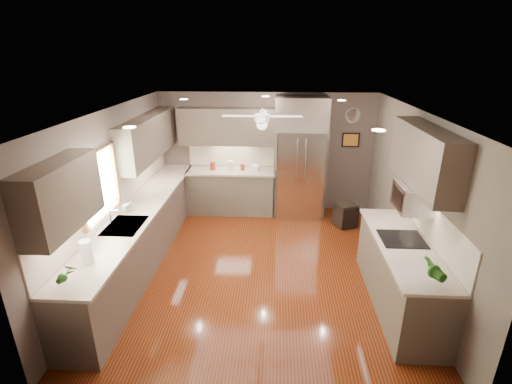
# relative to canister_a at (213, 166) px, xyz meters

# --- Properties ---
(floor) EXTENTS (5.00, 5.00, 0.00)m
(floor) POSITION_rel_canister_a_xyz_m (1.11, -2.20, -1.02)
(floor) COLOR #481409
(floor) RESTS_ON ground
(ceiling) EXTENTS (5.00, 5.00, 0.00)m
(ceiling) POSITION_rel_canister_a_xyz_m (1.11, -2.20, 1.48)
(ceiling) COLOR white
(ceiling) RESTS_ON ground
(wall_back) EXTENTS (4.50, 0.00, 4.50)m
(wall_back) POSITION_rel_canister_a_xyz_m (1.11, 0.30, 0.23)
(wall_back) COLOR brown
(wall_back) RESTS_ON ground
(wall_front) EXTENTS (4.50, 0.00, 4.50)m
(wall_front) POSITION_rel_canister_a_xyz_m (1.11, -4.70, 0.23)
(wall_front) COLOR brown
(wall_front) RESTS_ON ground
(wall_left) EXTENTS (0.00, 5.00, 5.00)m
(wall_left) POSITION_rel_canister_a_xyz_m (-1.14, -2.20, 0.23)
(wall_left) COLOR brown
(wall_left) RESTS_ON ground
(wall_right) EXTENTS (0.00, 5.00, 5.00)m
(wall_right) POSITION_rel_canister_a_xyz_m (3.36, -2.20, 0.23)
(wall_right) COLOR brown
(wall_right) RESTS_ON ground
(canister_a) EXTENTS (0.13, 0.13, 0.16)m
(canister_a) POSITION_rel_canister_a_xyz_m (0.00, 0.00, 0.00)
(canister_a) COLOR maroon
(canister_a) RESTS_ON back_run
(canister_b) EXTENTS (0.13, 0.13, 0.15)m
(canister_b) POSITION_rel_canister_a_xyz_m (0.02, 0.04, -0.01)
(canister_b) COLOR silver
(canister_b) RESTS_ON back_run
(canister_c) EXTENTS (0.14, 0.14, 0.20)m
(canister_c) POSITION_rel_canister_a_xyz_m (0.38, 0.02, 0.01)
(canister_c) COLOR beige
(canister_c) RESTS_ON back_run
(canister_d) EXTENTS (0.11, 0.11, 0.13)m
(canister_d) POSITION_rel_canister_a_xyz_m (0.63, 0.01, -0.02)
(canister_d) COLOR maroon
(canister_d) RESTS_ON back_run
(soap_bottle) EXTENTS (0.10, 0.11, 0.18)m
(soap_bottle) POSITION_rel_canister_a_xyz_m (-0.96, -2.23, 0.01)
(soap_bottle) COLOR white
(soap_bottle) RESTS_ON left_run
(potted_plant_left) EXTENTS (0.17, 0.11, 0.32)m
(potted_plant_left) POSITION_rel_canister_a_xyz_m (-0.85, -4.16, 0.08)
(potted_plant_left) COLOR #24611B
(potted_plant_left) RESTS_ON left_run
(potted_plant_right) EXTENTS (0.23, 0.20, 0.35)m
(potted_plant_right) POSITION_rel_canister_a_xyz_m (3.03, -3.89, 0.09)
(potted_plant_right) COLOR #24611B
(potted_plant_right) RESTS_ON right_run
(bowl) EXTENTS (0.25, 0.25, 0.05)m
(bowl) POSITION_rel_canister_a_xyz_m (0.90, 0.01, -0.05)
(bowl) COLOR beige
(bowl) RESTS_ON back_run
(left_run) EXTENTS (0.65, 4.70, 1.45)m
(left_run) POSITION_rel_canister_a_xyz_m (-0.84, -2.05, -0.54)
(left_run) COLOR #51473A
(left_run) RESTS_ON ground
(back_run) EXTENTS (1.85, 0.65, 1.45)m
(back_run) POSITION_rel_canister_a_xyz_m (0.39, 0.00, -0.54)
(back_run) COLOR #51473A
(back_run) RESTS_ON ground
(uppers) EXTENTS (4.50, 4.70, 0.95)m
(uppers) POSITION_rel_canister_a_xyz_m (0.37, -1.49, 0.85)
(uppers) COLOR #51473A
(uppers) RESTS_ON wall_left
(window) EXTENTS (0.05, 1.12, 0.92)m
(window) POSITION_rel_canister_a_xyz_m (-1.11, -2.70, 0.53)
(window) COLOR #BFF2B2
(window) RESTS_ON wall_left
(sink) EXTENTS (0.50, 0.70, 0.32)m
(sink) POSITION_rel_canister_a_xyz_m (-0.82, -2.70, -0.11)
(sink) COLOR silver
(sink) RESTS_ON left_run
(refrigerator) EXTENTS (1.06, 0.75, 2.45)m
(refrigerator) POSITION_rel_canister_a_xyz_m (1.81, -0.04, 0.17)
(refrigerator) COLOR silver
(refrigerator) RESTS_ON ground
(right_run) EXTENTS (0.70, 2.20, 1.45)m
(right_run) POSITION_rel_canister_a_xyz_m (3.04, -3.00, -0.54)
(right_run) COLOR #51473A
(right_run) RESTS_ON ground
(microwave) EXTENTS (0.43, 0.55, 0.34)m
(microwave) POSITION_rel_canister_a_xyz_m (3.14, -2.75, 0.46)
(microwave) COLOR silver
(microwave) RESTS_ON wall_right
(ceiling_fan) EXTENTS (1.18, 1.18, 0.32)m
(ceiling_fan) POSITION_rel_canister_a_xyz_m (1.11, -1.90, 1.31)
(ceiling_fan) COLOR white
(ceiling_fan) RESTS_ON ceiling
(recessed_lights) EXTENTS (2.84, 3.14, 0.01)m
(recessed_lights) POSITION_rel_canister_a_xyz_m (1.07, -1.80, 1.47)
(recessed_lights) COLOR white
(recessed_lights) RESTS_ON ceiling
(wall_clock) EXTENTS (0.30, 0.03, 0.30)m
(wall_clock) POSITION_rel_canister_a_xyz_m (2.86, 0.28, 1.03)
(wall_clock) COLOR white
(wall_clock) RESTS_ON wall_back
(framed_print) EXTENTS (0.36, 0.03, 0.30)m
(framed_print) POSITION_rel_canister_a_xyz_m (2.86, 0.28, 0.53)
(framed_print) COLOR black
(framed_print) RESTS_ON wall_back
(stool) EXTENTS (0.49, 0.49, 0.46)m
(stool) POSITION_rel_canister_a_xyz_m (2.73, -0.59, -0.78)
(stool) COLOR black
(stool) RESTS_ON ground
(paper_towel) EXTENTS (0.13, 0.13, 0.33)m
(paper_towel) POSITION_rel_canister_a_xyz_m (-0.85, -3.72, 0.06)
(paper_towel) COLOR white
(paper_towel) RESTS_ON left_run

